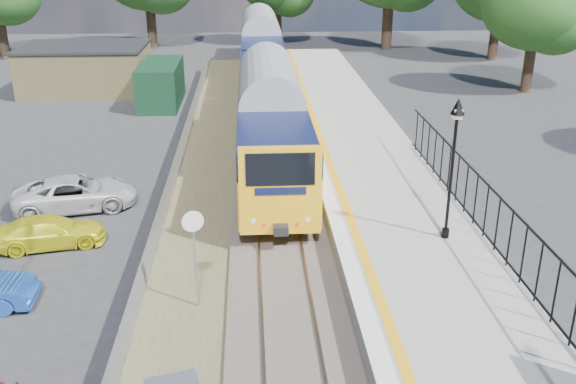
{
  "coord_description": "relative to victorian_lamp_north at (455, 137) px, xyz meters",
  "views": [
    {
      "loc": [
        -0.92,
        -12.4,
        10.01
      ],
      "look_at": [
        0.28,
        7.5,
        2.0
      ],
      "focal_mm": 40.0,
      "sensor_mm": 36.0,
      "label": 1
    }
  ],
  "objects": [
    {
      "name": "track_bed",
      "position": [
        -5.77,
        3.67,
        -4.21
      ],
      "size": [
        5.9,
        80.0,
        0.29
      ],
      "color": "#473F38",
      "rests_on": "ground"
    },
    {
      "name": "wire_fence",
      "position": [
        -9.5,
        6.0,
        -3.7
      ],
      "size": [
        0.06,
        52.0,
        1.2
      ],
      "color": "#999EA3",
      "rests_on": "ground"
    },
    {
      "name": "platform",
      "position": [
        -1.1,
        2.0,
        -3.85
      ],
      "size": [
        5.0,
        70.0,
        0.9
      ],
      "primitive_type": "cube",
      "color": "gray",
      "rests_on": "ground"
    },
    {
      "name": "platform_edge",
      "position": [
        -3.16,
        2.0,
        -3.39
      ],
      "size": [
        0.9,
        70.0,
        0.01
      ],
      "color": "silver",
      "rests_on": "platform"
    },
    {
      "name": "speed_sign",
      "position": [
        -7.86,
        -2.36,
        -2.18
      ],
      "size": [
        0.6,
        0.2,
        3.07
      ],
      "rotation": [
        0.0,
        0.0,
        0.28
      ],
      "color": "#999EA3",
      "rests_on": "ground"
    },
    {
      "name": "outbuilding",
      "position": [
        -16.21,
        25.21,
        -2.78
      ],
      "size": [
        10.8,
        10.1,
        3.12
      ],
      "color": "tan",
      "rests_on": "ground"
    },
    {
      "name": "train",
      "position": [
        -5.3,
        21.37,
        -1.96
      ],
      "size": [
        2.82,
        40.83,
        3.51
      ],
      "color": "#F7AE16",
      "rests_on": "ground"
    },
    {
      "name": "palisade_fence",
      "position": [
        1.25,
        -3.76,
        -2.46
      ],
      "size": [
        0.12,
        26.0,
        2.0
      ],
      "color": "black",
      "rests_on": "platform"
    },
    {
      "name": "car_yellow",
      "position": [
        -13.19,
        1.96,
        -3.76
      ],
      "size": [
        3.92,
        2.24,
        1.07
      ],
      "primitive_type": "imported",
      "rotation": [
        0.0,
        0.0,
        1.78
      ],
      "color": "yellow",
      "rests_on": "ground"
    },
    {
      "name": "car_white",
      "position": [
        -13.11,
        5.21,
        -3.65
      ],
      "size": [
        5.04,
        3.15,
        1.3
      ],
      "primitive_type": "imported",
      "rotation": [
        0.0,
        0.0,
        1.8
      ],
      "color": "silver",
      "rests_on": "ground"
    },
    {
      "name": "victorian_lamp_north",
      "position": [
        0.0,
        0.0,
        0.0
      ],
      "size": [
        0.44,
        0.44,
        4.6
      ],
      "color": "black",
      "rests_on": "platform"
    }
  ]
}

